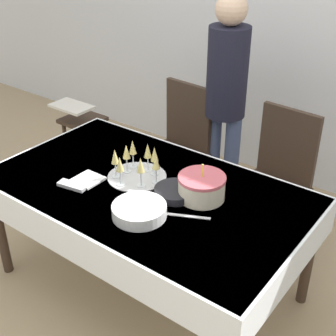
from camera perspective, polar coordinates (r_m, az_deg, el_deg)
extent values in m
plane|color=tan|center=(3.02, -2.33, -13.97)|extent=(12.00, 12.00, 0.00)
cube|color=silver|center=(3.79, 15.10, 17.53)|extent=(8.00, 0.05, 2.70)
cube|color=white|center=(2.59, -2.65, -2.59)|extent=(1.75, 1.01, 0.03)
cube|color=white|center=(2.64, -2.60, -4.24)|extent=(1.78, 1.04, 0.21)
cylinder|color=#38281E|center=(3.53, -8.16, -0.18)|extent=(0.06, 0.06, 0.69)
cylinder|color=#38281E|center=(2.81, 16.82, -10.17)|extent=(0.06, 0.06, 0.69)
cube|color=#38281E|center=(3.44, 0.35, 1.26)|extent=(0.45, 0.45, 0.04)
cube|color=#38281E|center=(3.45, 2.50, 6.33)|extent=(0.40, 0.07, 0.50)
cylinder|color=#38281E|center=(3.34, 0.60, -4.35)|extent=(0.04, 0.04, 0.43)
cylinder|color=#38281E|center=(3.55, -3.76, -2.17)|extent=(0.04, 0.04, 0.43)
cylinder|color=#38281E|center=(3.58, 4.42, -1.94)|extent=(0.04, 0.04, 0.43)
cylinder|color=#38281E|center=(3.78, 0.12, -0.03)|extent=(0.04, 0.04, 0.43)
cube|color=#38281E|center=(3.10, 12.11, -2.93)|extent=(0.45, 0.45, 0.04)
cube|color=#38281E|center=(3.12, 14.43, 2.70)|extent=(0.40, 0.07, 0.50)
cylinder|color=#38281E|center=(3.04, 12.82, -9.23)|extent=(0.04, 0.04, 0.43)
cylinder|color=#38281E|center=(3.18, 7.20, -6.68)|extent=(0.04, 0.04, 0.43)
cylinder|color=#38281E|center=(3.30, 15.97, -6.15)|extent=(0.04, 0.04, 0.43)
cylinder|color=#38281E|center=(3.43, 10.67, -3.94)|extent=(0.04, 0.04, 0.43)
cylinder|color=beige|center=(2.46, 4.12, -2.52)|extent=(0.25, 0.25, 0.11)
cylinder|color=#D15B66|center=(2.43, 4.18, -1.23)|extent=(0.25, 0.25, 0.02)
cylinder|color=yellow|center=(2.41, 4.21, -0.43)|extent=(0.01, 0.01, 0.06)
sphere|color=#F9CC4C|center=(2.39, 4.24, 0.36)|extent=(0.01, 0.01, 0.01)
cylinder|color=silver|center=(2.67, -3.80, -1.05)|extent=(0.34, 0.34, 0.01)
cylinder|color=silver|center=(2.60, -1.44, -1.72)|extent=(0.05, 0.05, 0.00)
cylinder|color=silver|center=(2.58, -1.46, -0.88)|extent=(0.01, 0.01, 0.08)
cone|color=#E0CC72|center=(2.54, -1.48, 0.77)|extent=(0.04, 0.04, 0.08)
cylinder|color=silver|center=(2.68, -1.62, -0.72)|extent=(0.05, 0.05, 0.00)
cylinder|color=silver|center=(2.66, -1.63, 0.11)|extent=(0.01, 0.01, 0.08)
cone|color=#E0CC72|center=(2.62, -1.66, 1.73)|extent=(0.04, 0.04, 0.08)
cylinder|color=silver|center=(2.72, -2.43, -0.27)|extent=(0.05, 0.05, 0.00)
cylinder|color=silver|center=(2.70, -2.45, 0.55)|extent=(0.01, 0.01, 0.08)
cone|color=#E0CC72|center=(2.66, -2.49, 2.15)|extent=(0.04, 0.04, 0.08)
cylinder|color=silver|center=(2.76, -4.24, 0.20)|extent=(0.05, 0.05, 0.00)
cylinder|color=silver|center=(2.74, -4.27, 1.01)|extent=(0.01, 0.01, 0.08)
cone|color=#E0CC72|center=(2.70, -4.34, 2.59)|extent=(0.04, 0.04, 0.08)
cylinder|color=silver|center=(2.72, -4.99, -0.39)|extent=(0.05, 0.05, 0.00)
cylinder|color=silver|center=(2.70, -5.03, 0.43)|extent=(0.01, 0.01, 0.08)
cone|color=#E0CC72|center=(2.66, -5.11, 2.03)|extent=(0.04, 0.04, 0.08)
cylinder|color=silver|center=(2.67, -6.34, -1.03)|extent=(0.05, 0.05, 0.00)
cylinder|color=silver|center=(2.65, -6.39, -0.20)|extent=(0.01, 0.01, 0.08)
cone|color=#E0CC72|center=(2.61, -6.50, 1.42)|extent=(0.04, 0.04, 0.08)
cylinder|color=silver|center=(2.60, -5.76, -1.99)|extent=(0.05, 0.05, 0.00)
cylinder|color=silver|center=(2.57, -5.81, -1.15)|extent=(0.01, 0.01, 0.08)
cone|color=#E0CC72|center=(2.53, -5.91, 0.50)|extent=(0.04, 0.04, 0.08)
cylinder|color=silver|center=(2.58, -3.28, -2.12)|extent=(0.05, 0.05, 0.00)
cylinder|color=silver|center=(2.56, -3.31, -1.28)|extent=(0.01, 0.01, 0.08)
cone|color=#E0CC72|center=(2.51, -3.36, 0.39)|extent=(0.04, 0.04, 0.08)
cylinder|color=white|center=(2.35, -3.50, -5.77)|extent=(0.27, 0.27, 0.01)
cylinder|color=white|center=(2.35, -3.51, -5.63)|extent=(0.27, 0.27, 0.01)
cylinder|color=white|center=(2.34, -3.51, -5.49)|extent=(0.27, 0.27, 0.01)
cylinder|color=white|center=(2.34, -3.52, -5.35)|extent=(0.27, 0.27, 0.01)
cylinder|color=white|center=(2.33, -3.52, -5.21)|extent=(0.27, 0.27, 0.01)
cylinder|color=white|center=(2.33, -3.53, -5.07)|extent=(0.27, 0.27, 0.01)
cylinder|color=white|center=(2.33, -3.53, -4.93)|extent=(0.27, 0.27, 0.01)
cylinder|color=white|center=(2.32, -3.54, -4.79)|extent=(0.27, 0.27, 0.01)
cylinder|color=white|center=(2.32, -3.54, -4.64)|extent=(0.27, 0.27, 0.01)
cylinder|color=black|center=(2.50, 0.89, -3.26)|extent=(0.23, 0.23, 0.01)
cylinder|color=black|center=(2.50, 0.90, -3.12)|extent=(0.23, 0.23, 0.01)
cylinder|color=black|center=(2.50, 0.90, -2.99)|extent=(0.23, 0.23, 0.01)
cylinder|color=black|center=(2.49, 0.90, -2.85)|extent=(0.23, 0.23, 0.01)
cylinder|color=black|center=(2.49, 0.90, -2.72)|extent=(0.23, 0.23, 0.01)
cylinder|color=black|center=(2.48, 0.90, -2.58)|extent=(0.23, 0.23, 0.01)
cube|color=silver|center=(2.35, 1.55, -5.79)|extent=(0.28, 0.15, 0.00)
cube|color=silver|center=(2.62, -11.58, -2.10)|extent=(0.18, 0.09, 0.02)
cube|color=white|center=(2.67, -9.73, -1.39)|extent=(0.15, 0.15, 0.01)
cylinder|color=#3F4C72|center=(3.55, 5.44, 1.01)|extent=(0.11, 0.11, 0.78)
cylinder|color=#3F4C72|center=(3.48, 7.67, 0.24)|extent=(0.11, 0.11, 0.78)
cylinder|color=black|center=(3.24, 7.25, 11.47)|extent=(0.28, 0.28, 0.62)
sphere|color=#D8B293|center=(3.14, 7.75, 18.66)|extent=(0.21, 0.21, 0.21)
cube|color=#38281E|center=(3.87, -10.36, 5.79)|extent=(0.30, 0.30, 0.03)
cube|color=silver|center=(3.75, -11.67, 7.37)|extent=(0.33, 0.20, 0.02)
cylinder|color=#38281E|center=(4.00, -12.22, 1.92)|extent=(0.03, 0.03, 0.54)
cylinder|color=#38281E|center=(3.85, -10.03, 1.02)|extent=(0.03, 0.03, 0.54)
cylinder|color=#38281E|center=(4.13, -9.98, 3.06)|extent=(0.03, 0.03, 0.54)
cylinder|color=#38281E|center=(3.98, -7.77, 2.23)|extent=(0.03, 0.03, 0.54)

